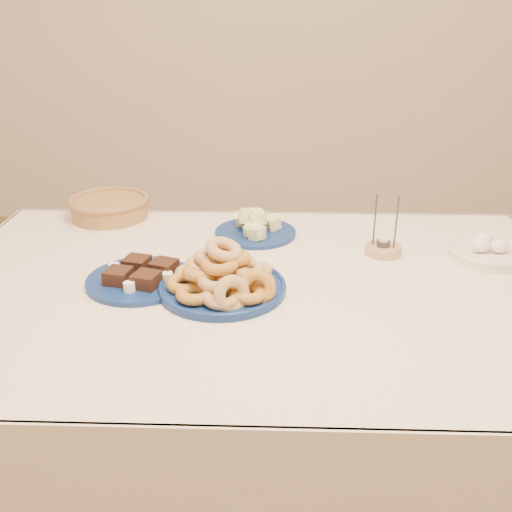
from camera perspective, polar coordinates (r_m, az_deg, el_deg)
name	(u,v)px	position (r m, az deg, el deg)	size (l,w,h in m)	color
ground	(257,497)	(1.94, 0.05, -22.97)	(5.00, 5.00, 0.00)	olive
dining_table	(257,319)	(1.53, 0.06, -6.29)	(1.71, 1.11, 0.75)	brown
donut_platter	(224,278)	(1.42, -3.27, -2.22)	(0.43, 0.43, 0.15)	navy
melon_plate	(255,227)	(1.78, -0.12, 2.94)	(0.29, 0.29, 0.09)	navy
brownie_plate	(140,277)	(1.51, -11.48, -2.07)	(0.31, 0.31, 0.05)	navy
wicker_basket	(109,207)	(1.99, -14.46, 4.81)	(0.28, 0.28, 0.07)	brown
candle_holder	(383,248)	(1.69, 12.57, 0.76)	(0.14, 0.14, 0.18)	tan
egg_bowl	(486,252)	(1.74, 22.04, 0.41)	(0.25, 0.25, 0.07)	white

